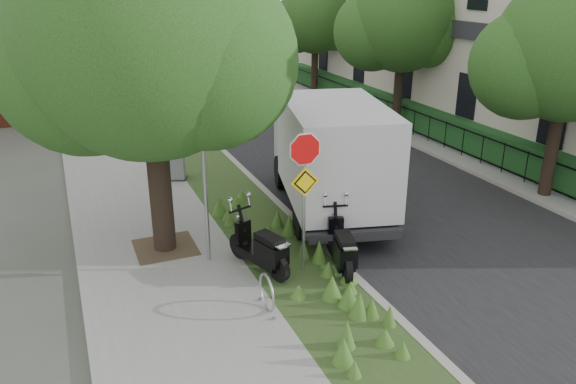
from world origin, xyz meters
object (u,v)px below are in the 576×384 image
(sign_assembly, at_px, (305,175))
(scooter_near, at_px, (264,253))
(scooter_far, at_px, (342,252))
(box_truck, at_px, (330,152))
(utility_cabinet, at_px, (173,164))

(sign_assembly, bearing_deg, scooter_near, 165.77)
(scooter_far, bearing_deg, box_truck, 68.30)
(sign_assembly, bearing_deg, scooter_far, -27.16)
(scooter_near, xyz_separation_m, utility_cabinet, (-0.57, 6.68, 0.03))
(scooter_far, height_order, utility_cabinet, utility_cabinet)
(scooter_near, bearing_deg, sign_assembly, -14.23)
(sign_assembly, xyz_separation_m, utility_cabinet, (-1.40, 6.89, -1.72))
(sign_assembly, distance_m, box_truck, 3.62)
(sign_assembly, distance_m, utility_cabinet, 7.24)
(box_truck, bearing_deg, scooter_far, -111.70)
(scooter_near, xyz_separation_m, box_truck, (2.89, 2.71, 1.16))
(box_truck, relative_size, utility_cabinet, 6.13)
(sign_assembly, relative_size, box_truck, 0.51)
(sign_assembly, relative_size, scooter_near, 1.68)
(sign_assembly, relative_size, utility_cabinet, 3.15)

